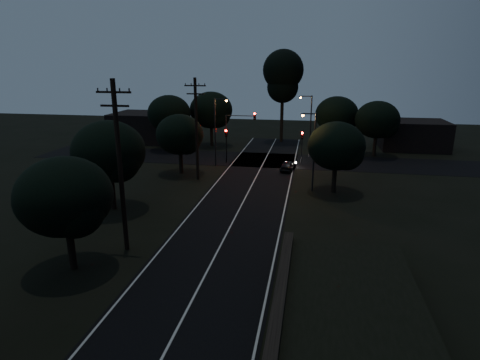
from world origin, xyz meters
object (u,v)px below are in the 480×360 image
(streetlight_a, at_px, (217,127))
(streetlight_c, at_px, (313,147))
(signal_left, at_px, (226,140))
(car, at_px, (288,166))
(utility_pole_mid, at_px, (120,165))
(tall_pine, at_px, (283,76))
(signal_right, at_px, (302,142))
(streetlight_b, at_px, (309,122))
(signal_mast, at_px, (240,128))
(utility_pole_far, at_px, (196,128))

(streetlight_a, xyz_separation_m, streetlight_c, (11.14, -8.00, -0.29))
(signal_left, distance_m, car, 8.56)
(utility_pole_mid, xyz_separation_m, tall_pine, (7.00, 40.00, 4.30))
(tall_pine, relative_size, signal_right, 3.40)
(streetlight_a, height_order, streetlight_b, same)
(signal_left, xyz_separation_m, streetlight_b, (9.91, 4.01, 1.80))
(streetlight_b, bearing_deg, streetlight_a, -150.52)
(signal_right, bearing_deg, signal_left, 180.00)
(signal_right, distance_m, streetlight_c, 10.18)
(tall_pine, distance_m, signal_mast, 16.53)
(utility_pole_mid, distance_m, car, 24.65)
(signal_right, bearing_deg, tall_pine, 103.49)
(utility_pole_far, relative_size, signal_right, 2.56)
(signal_left, bearing_deg, signal_right, 0.00)
(utility_pole_mid, xyz_separation_m, signal_right, (10.60, 24.99, -2.90))
(signal_left, bearing_deg, streetlight_a, -109.59)
(signal_mast, bearing_deg, streetlight_a, -140.23)
(utility_pole_mid, bearing_deg, car, 67.56)
(utility_pole_mid, distance_m, streetlight_b, 31.15)
(tall_pine, xyz_separation_m, streetlight_a, (-6.31, -17.00, -5.40))
(signal_mast, height_order, streetlight_b, streetlight_b)
(streetlight_b, distance_m, car, 8.13)
(signal_left, xyz_separation_m, signal_mast, (1.69, 0.00, 1.50))
(signal_right, relative_size, signal_mast, 0.66)
(tall_pine, height_order, car, tall_pine)
(utility_pole_mid, height_order, car, utility_pole_mid)
(tall_pine, relative_size, streetlight_b, 1.74)
(signal_left, distance_m, streetlight_a, 2.77)
(utility_pole_far, height_order, streetlight_a, utility_pole_far)
(streetlight_a, relative_size, streetlight_b, 1.00)
(utility_pole_far, bearing_deg, tall_pine, 73.07)
(signal_mast, xyz_separation_m, streetlight_c, (8.74, -9.99, 0.01))
(streetlight_b, bearing_deg, tall_pine, 111.38)
(tall_pine, xyz_separation_m, car, (2.20, -17.72, -9.46))
(tall_pine, bearing_deg, utility_pole_mid, -99.93)
(signal_mast, xyz_separation_m, streetlight_b, (8.22, 4.01, 0.30))
(utility_pole_mid, distance_m, signal_left, 25.19)
(signal_right, bearing_deg, utility_pole_mid, -112.99)
(tall_pine, xyz_separation_m, streetlight_c, (4.83, -25.00, -5.69))
(streetlight_b, bearing_deg, signal_right, -100.00)
(signal_mast, bearing_deg, tall_pine, 75.38)
(signal_right, relative_size, streetlight_b, 0.51)
(tall_pine, bearing_deg, signal_left, -110.46)
(utility_pole_far, height_order, signal_left, utility_pole_far)
(utility_pole_far, bearing_deg, streetlight_b, 46.70)
(signal_mast, bearing_deg, utility_pole_far, -111.11)
(streetlight_a, bearing_deg, streetlight_b, 29.48)
(signal_mast, bearing_deg, streetlight_b, 25.99)
(signal_left, bearing_deg, utility_pole_mid, -93.21)
(signal_mast, distance_m, streetlight_a, 3.13)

